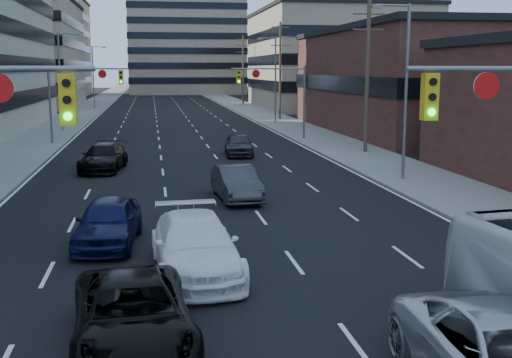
% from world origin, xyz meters
% --- Properties ---
extents(road_surface, '(18.00, 300.00, 0.02)m').
position_xyz_m(road_surface, '(0.00, 130.00, 0.01)').
color(road_surface, black).
rests_on(road_surface, ground).
extents(sidewalk_left, '(5.00, 300.00, 0.15)m').
position_xyz_m(sidewalk_left, '(-11.50, 130.00, 0.07)').
color(sidewalk_left, slate).
rests_on(sidewalk_left, ground).
extents(sidewalk_right, '(5.00, 300.00, 0.15)m').
position_xyz_m(sidewalk_right, '(11.50, 130.00, 0.07)').
color(sidewalk_right, slate).
rests_on(sidewalk_right, ground).
extents(office_left_far, '(20.00, 30.00, 16.00)m').
position_xyz_m(office_left_far, '(-24.00, 100.00, 8.00)').
color(office_left_far, gray).
rests_on(office_left_far, ground).
extents(storefront_right_mid, '(20.00, 30.00, 9.00)m').
position_xyz_m(storefront_right_mid, '(24.00, 50.00, 4.50)').
color(storefront_right_mid, '#472119').
rests_on(storefront_right_mid, ground).
extents(office_right_far, '(22.00, 28.00, 14.00)m').
position_xyz_m(office_right_far, '(25.00, 88.00, 7.00)').
color(office_right_far, gray).
rests_on(office_right_far, ground).
extents(bg_block_left, '(24.00, 24.00, 20.00)m').
position_xyz_m(bg_block_left, '(-28.00, 140.00, 10.00)').
color(bg_block_left, '#ADA089').
rests_on(bg_block_left, ground).
extents(bg_block_right, '(22.00, 22.00, 12.00)m').
position_xyz_m(bg_block_right, '(32.00, 130.00, 6.00)').
color(bg_block_right, gray).
rests_on(bg_block_right, ground).
extents(signal_far_left, '(6.09, 0.33, 6.00)m').
position_xyz_m(signal_far_left, '(-7.68, 45.00, 4.30)').
color(signal_far_left, slate).
rests_on(signal_far_left, ground).
extents(signal_far_right, '(6.09, 0.33, 6.00)m').
position_xyz_m(signal_far_right, '(7.68, 45.00, 4.30)').
color(signal_far_right, slate).
rests_on(signal_far_right, ground).
extents(utility_pole_block, '(2.20, 0.28, 11.00)m').
position_xyz_m(utility_pole_block, '(12.20, 36.00, 5.78)').
color(utility_pole_block, '#4C3D2D').
rests_on(utility_pole_block, ground).
extents(utility_pole_midblock, '(2.20, 0.28, 11.00)m').
position_xyz_m(utility_pole_midblock, '(12.20, 66.00, 5.78)').
color(utility_pole_midblock, '#4C3D2D').
rests_on(utility_pole_midblock, ground).
extents(utility_pole_distant, '(2.20, 0.28, 11.00)m').
position_xyz_m(utility_pole_distant, '(12.20, 96.00, 5.78)').
color(utility_pole_distant, '#4C3D2D').
rests_on(utility_pole_distant, ground).
extents(streetlight_left_mid, '(2.03, 0.22, 9.00)m').
position_xyz_m(streetlight_left_mid, '(-10.34, 55.00, 5.05)').
color(streetlight_left_mid, slate).
rests_on(streetlight_left_mid, ground).
extents(streetlight_left_far, '(2.03, 0.22, 9.00)m').
position_xyz_m(streetlight_left_far, '(-10.34, 90.00, 5.05)').
color(streetlight_left_far, slate).
rests_on(streetlight_left_far, ground).
extents(streetlight_right_near, '(2.03, 0.22, 9.00)m').
position_xyz_m(streetlight_right_near, '(10.34, 25.00, 5.05)').
color(streetlight_right_near, slate).
rests_on(streetlight_right_near, ground).
extents(streetlight_right_far, '(2.03, 0.22, 9.00)m').
position_xyz_m(streetlight_right_far, '(10.34, 60.00, 5.05)').
color(streetlight_right_far, slate).
rests_on(streetlight_right_far, ground).
extents(black_pickup, '(2.83, 5.44, 1.46)m').
position_xyz_m(black_pickup, '(-2.84, 6.70, 0.73)').
color(black_pickup, black).
rests_on(black_pickup, ground).
extents(white_van, '(2.57, 5.79, 1.65)m').
position_xyz_m(white_van, '(-1.22, 11.44, 0.83)').
color(white_van, white).
rests_on(white_van, ground).
extents(sedan_blue, '(2.34, 4.85, 1.60)m').
position_xyz_m(sedan_blue, '(-3.86, 14.94, 0.80)').
color(sedan_blue, '#0D0F36').
rests_on(sedan_blue, ground).
extents(sedan_grey_center, '(1.95, 4.68, 1.50)m').
position_xyz_m(sedan_grey_center, '(1.32, 21.70, 0.75)').
color(sedan_grey_center, '#333336').
rests_on(sedan_grey_center, ground).
extents(sedan_black_far, '(2.84, 5.53, 1.54)m').
position_xyz_m(sedan_black_far, '(-5.13, 31.14, 0.77)').
color(sedan_black_far, black).
rests_on(sedan_black_far, ground).
extents(sedan_grey_right, '(2.06, 4.55, 1.51)m').
position_xyz_m(sedan_grey_right, '(3.39, 36.30, 0.76)').
color(sedan_grey_right, '#2C2D2F').
rests_on(sedan_grey_right, ground).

